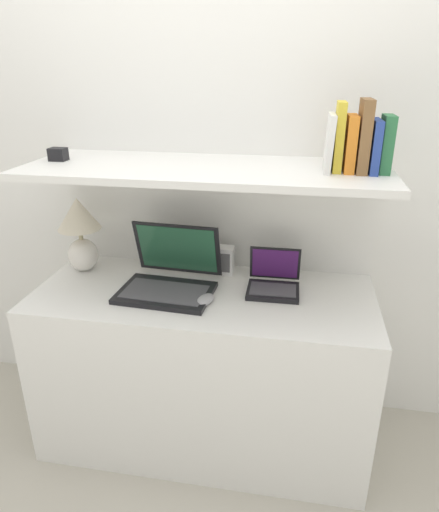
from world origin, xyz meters
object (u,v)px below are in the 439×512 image
router_box (222,260)px  book_brown (364,136)px  laptop_large (170,278)px  book_blue (374,146)px  computer_mouse (205,300)px  book_white (329,143)px  table_lamp (80,228)px  book_green (386,144)px  book_orange (350,144)px  laptop_small (274,282)px  shelf_gadget (58,154)px  book_yellow (339,137)px

router_box → book_brown: bearing=-14.9°
laptop_large → book_blue: size_ratio=2.16×
computer_mouse → laptop_large: bearing=151.0°
laptop_large → book_white: book_white is taller
table_lamp → book_white: 1.16m
table_lamp → router_box: bearing=7.4°
book_green → book_orange: (-0.13, 0.00, -0.00)m
computer_mouse → router_box: router_box is taller
book_orange → book_white: (-0.08, -0.00, 0.00)m
laptop_large → router_box: laptop_large is taller
book_white → laptop_large: bearing=-174.2°
laptop_small → book_blue: size_ratio=1.18×
laptop_large → book_brown: bearing=4.9°
book_white → book_blue: bearing=0.0°
table_lamp → shelf_gadget: (-0.02, -0.06, 0.35)m
router_box → book_orange: (0.50, -0.15, 0.56)m
router_box → book_orange: book_orange is taller
laptop_small → laptop_large: bearing=-170.9°
router_box → book_yellow: size_ratio=0.52×
book_green → book_white: 0.20m
table_lamp → laptop_small: table_lamp is taller
book_yellow → shelf_gadget: (-1.13, 0.00, -0.10)m
computer_mouse → book_white: (0.44, 0.16, 0.61)m
book_green → book_yellow: book_yellow is taller
book_white → shelf_gadget: (-1.10, 0.00, -0.08)m
book_blue → book_orange: bearing=180.0°
book_orange → router_box: bearing=163.8°
book_yellow → book_green: bearing=0.0°
computer_mouse → book_blue: size_ratio=0.61×
book_white → shelf_gadget: size_ratio=3.03×
laptop_large → book_orange: (0.69, 0.06, 0.57)m
laptop_small → book_blue: 0.68m
book_orange → book_white: 0.08m
laptop_small → shelf_gadget: size_ratio=3.27×
book_brown → book_orange: book_brown is taller
computer_mouse → book_green: (0.64, 0.16, 0.61)m
book_orange → laptop_large: bearing=-174.8°
laptop_small → book_green: size_ratio=1.09×
book_green → book_blue: book_green is taller
computer_mouse → book_blue: 0.87m
computer_mouse → shelf_gadget: 0.86m
book_white → laptop_small: bearing=177.6°
table_lamp → book_blue: 1.30m
computer_mouse → book_white: book_white is taller
router_box → book_white: 0.72m
table_lamp → router_box: 0.67m
table_lamp → book_brown: size_ratio=1.35×
book_green → book_white: size_ratio=0.99×
book_orange → shelf_gadget: 1.17m
computer_mouse → book_yellow: size_ratio=0.47×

